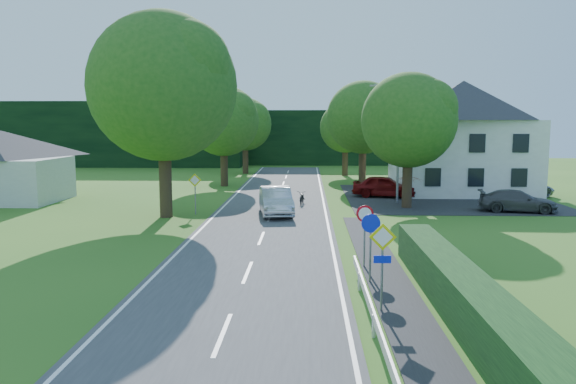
{
  "coord_description": "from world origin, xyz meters",
  "views": [
    {
      "loc": [
        2.16,
        -7.74,
        5.42
      ],
      "look_at": [
        1.21,
        19.3,
        2.07
      ],
      "focal_mm": 35.0,
      "sensor_mm": 36.0,
      "label": 1
    }
  ],
  "objects_px": {
    "parked_car_red": "(385,186)",
    "parasol": "(409,189)",
    "moving_car": "(276,201)",
    "parked_car_silver_b": "(522,188)",
    "motorcycle": "(302,197)",
    "parked_car_grey": "(517,201)",
    "streetlight": "(396,137)"
  },
  "relations": [
    {
      "from": "moving_car",
      "to": "parasol",
      "type": "height_order",
      "value": "parasol"
    },
    {
      "from": "parked_car_red",
      "to": "parked_car_silver_b",
      "type": "distance_m",
      "value": 10.21
    },
    {
      "from": "motorcycle",
      "to": "parked_car_silver_b",
      "type": "xyz_separation_m",
      "value": [
        16.14,
        4.59,
        0.18
      ]
    },
    {
      "from": "parked_car_grey",
      "to": "parasol",
      "type": "distance_m",
      "value": 7.13
    },
    {
      "from": "streetlight",
      "to": "parasol",
      "type": "distance_m",
      "value": 3.71
    },
    {
      "from": "parked_car_red",
      "to": "parked_car_grey",
      "type": "bearing_deg",
      "value": -119.06
    },
    {
      "from": "motorcycle",
      "to": "parked_car_grey",
      "type": "relative_size",
      "value": 0.38
    },
    {
      "from": "moving_car",
      "to": "parked_car_silver_b",
      "type": "distance_m",
      "value": 19.78
    },
    {
      "from": "moving_car",
      "to": "parked_car_silver_b",
      "type": "xyz_separation_m",
      "value": [
        17.64,
        8.95,
        -0.18
      ]
    },
    {
      "from": "parked_car_red",
      "to": "parasol",
      "type": "xyz_separation_m",
      "value": [
        1.31,
        -2.44,
        0.11
      ]
    },
    {
      "from": "moving_car",
      "to": "parasol",
      "type": "relative_size",
      "value": 2.47
    },
    {
      "from": "parasol",
      "to": "parked_car_red",
      "type": "bearing_deg",
      "value": 118.15
    },
    {
      "from": "parked_car_silver_b",
      "to": "parked_car_red",
      "type": "bearing_deg",
      "value": 84.65
    },
    {
      "from": "streetlight",
      "to": "moving_car",
      "type": "bearing_deg",
      "value": -146.18
    },
    {
      "from": "streetlight",
      "to": "parked_car_red",
      "type": "xyz_separation_m",
      "value": [
        -0.3,
        3.0,
        -3.64
      ]
    },
    {
      "from": "motorcycle",
      "to": "parked_car_red",
      "type": "relative_size",
      "value": 0.38
    },
    {
      "from": "moving_car",
      "to": "motorcycle",
      "type": "distance_m",
      "value": 4.63
    },
    {
      "from": "streetlight",
      "to": "parked_car_grey",
      "type": "bearing_deg",
      "value": -27.02
    },
    {
      "from": "streetlight",
      "to": "motorcycle",
      "type": "xyz_separation_m",
      "value": [
        -6.26,
        -0.84,
        -3.97
      ]
    },
    {
      "from": "streetlight",
      "to": "parked_car_red",
      "type": "bearing_deg",
      "value": 95.71
    },
    {
      "from": "parked_car_grey",
      "to": "streetlight",
      "type": "bearing_deg",
      "value": 73.76
    },
    {
      "from": "moving_car",
      "to": "parked_car_silver_b",
      "type": "relative_size",
      "value": 1.09
    },
    {
      "from": "streetlight",
      "to": "parked_car_silver_b",
      "type": "distance_m",
      "value": 11.23
    },
    {
      "from": "moving_car",
      "to": "parked_car_red",
      "type": "height_order",
      "value": "moving_car"
    },
    {
      "from": "streetlight",
      "to": "motorcycle",
      "type": "relative_size",
      "value": 4.62
    },
    {
      "from": "moving_car",
      "to": "parasol",
      "type": "distance_m",
      "value": 10.49
    },
    {
      "from": "parked_car_silver_b",
      "to": "motorcycle",
      "type": "bearing_deg",
      "value": 96.31
    },
    {
      "from": "moving_car",
      "to": "parked_car_red",
      "type": "relative_size",
      "value": 1.07
    },
    {
      "from": "parked_car_red",
      "to": "parked_car_silver_b",
      "type": "bearing_deg",
      "value": -72.63
    },
    {
      "from": "parked_car_red",
      "to": "parked_car_grey",
      "type": "xyz_separation_m",
      "value": [
        7.16,
        -6.5,
        -0.13
      ]
    },
    {
      "from": "streetlight",
      "to": "parked_car_grey",
      "type": "xyz_separation_m",
      "value": [
        6.86,
        -3.5,
        -3.77
      ]
    },
    {
      "from": "moving_car",
      "to": "parasol",
      "type": "bearing_deg",
      "value": 24.95
    }
  ]
}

